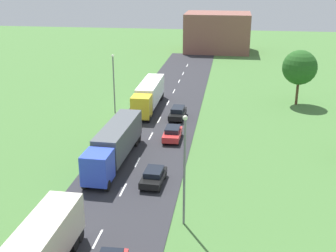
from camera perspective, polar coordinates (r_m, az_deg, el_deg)
name	(u,v)px	position (r m, az deg, el deg)	size (l,w,h in m)	color
road	(119,198)	(38.52, -6.39, -9.27)	(10.00, 140.00, 0.06)	#2B2B30
lane_marking_centre	(110,215)	(36.00, -7.61, -11.48)	(0.16, 121.61, 0.01)	white
truck_second	(115,143)	(44.46, -6.94, -2.21)	(2.84, 13.39, 3.62)	blue
truck_third	(149,94)	(61.68, -2.51, 4.16)	(2.59, 13.12, 3.59)	yellow
car_third	(153,176)	(40.24, -1.91, -6.59)	(2.01, 3.98, 1.38)	black
car_fourth	(172,133)	(50.33, 0.58, -0.97)	(1.92, 4.07, 1.51)	red
car_fifth	(178,113)	(57.69, 1.26, 1.75)	(1.99, 4.54, 1.53)	black
lamppost_second	(184,166)	(32.47, 2.16, -5.24)	(0.36, 0.36, 8.87)	slate
lamppost_third	(114,81)	(59.60, -7.10, 5.87)	(0.36, 0.36, 8.11)	slate
tree_oak	(300,67)	(65.75, 16.82, 7.33)	(4.96, 4.96, 7.98)	#513823
distant_building	(217,32)	(108.08, 6.47, 12.08)	(15.33, 12.28, 9.14)	brown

